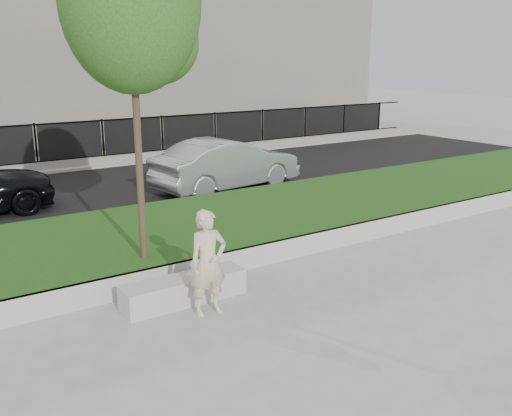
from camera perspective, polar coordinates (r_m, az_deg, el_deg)
ground at (r=9.24m, az=1.10°, el=-8.39°), size 90.00×90.00×0.00m
grass_bank at (r=11.60m, az=-7.45°, el=-2.55°), size 34.00×4.00×0.40m
grass_kerb at (r=9.97m, az=-2.35°, el=-5.37°), size 34.00×0.08×0.40m
street at (r=16.59m, az=-16.02°, el=1.67°), size 34.00×7.00×0.04m
far_pavement at (r=20.84m, az=-19.96°, el=4.08°), size 34.00×3.00×0.12m
iron_fence at (r=19.80m, az=-19.35°, el=5.03°), size 32.00×0.30×1.50m
stone_bench at (r=8.88m, az=-7.18°, el=-8.11°), size 1.95×0.49×0.40m
man at (r=8.27m, az=-4.80°, el=-5.48°), size 0.59×0.40×1.57m
book at (r=8.91m, az=-6.19°, el=-6.51°), size 0.29×0.26×0.03m
young_tree at (r=9.31m, az=-12.01°, el=18.91°), size 2.22×2.12×5.44m
car_silver at (r=15.96m, az=-2.94°, el=4.41°), size 4.47×2.04×1.42m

